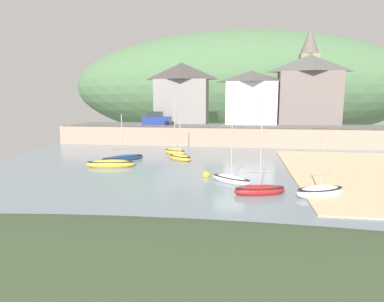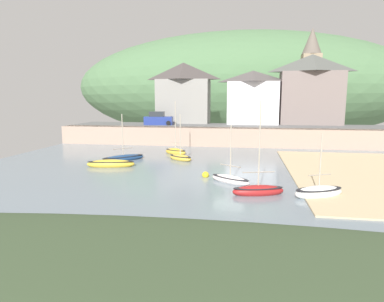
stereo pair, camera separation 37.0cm
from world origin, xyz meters
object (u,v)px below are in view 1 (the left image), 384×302
sailboat_white_hull (231,179)px  motorboat_with_cabin (175,151)px  waterfront_building_centre (251,97)px  parked_car_near_slipway (157,119)px  fishing_boat_green (180,157)px  mooring_buoy (206,175)px  waterfront_building_left (182,92)px  waterfront_building_right (309,89)px  dinghy_open_wooden (111,164)px  church_with_spire (308,75)px  sailboat_far_left (260,190)px  sailboat_blue_trim (320,192)px  sailboat_nearest_shore (123,158)px

sailboat_white_hull → motorboat_with_cabin: motorboat_with_cabin is taller
waterfront_building_centre → parked_car_near_slipway: (-13.67, -4.50, -3.24)m
sailboat_white_hull → motorboat_with_cabin: 13.74m
parked_car_near_slipway → motorboat_with_cabin: bearing=-70.4°
fishing_boat_green → mooring_buoy: (3.44, -7.04, -0.09)m
waterfront_building_left → waterfront_building_centre: (10.71, 0.00, -0.71)m
fishing_boat_green → parked_car_near_slipway: (-6.16, 14.50, 2.95)m
waterfront_building_right → dinghy_open_wooden: size_ratio=2.24×
church_with_spire → waterfront_building_centre: bearing=-155.9°
dinghy_open_wooden → parked_car_near_slipway: bearing=80.2°
sailboat_far_left → waterfront_building_left: bearing=93.5°
motorboat_with_cabin → mooring_buoy: bearing=-37.1°
sailboat_blue_trim → sailboat_nearest_shore: sailboat_nearest_shore is taller
waterfront_building_right → sailboat_white_hull: size_ratio=2.28×
waterfront_building_left → waterfront_building_centre: bearing=0.0°
sailboat_white_hull → fishing_boat_green: fishing_boat_green is taller
waterfront_building_centre → waterfront_building_right: size_ratio=0.78×
waterfront_building_left → mooring_buoy: bearing=-75.7°
church_with_spire → sailboat_nearest_shore: 34.19m
sailboat_nearest_shore → waterfront_building_left: bearing=37.1°
dinghy_open_wooden → motorboat_with_cabin: motorboat_with_cabin is taller
dinghy_open_wooden → mooring_buoy: size_ratio=8.17×
waterfront_building_left → sailboat_far_left: size_ratio=1.47×
parked_car_near_slipway → sailboat_blue_trim: bearing=-60.3°
sailboat_white_hull → sailboat_blue_trim: (5.79, -2.72, 0.05)m
sailboat_white_hull → church_with_spire: bearing=105.1°
waterfront_building_right → sailboat_blue_trim: 31.40m
sailboat_far_left → mooring_buoy: bearing=117.2°
sailboat_nearest_shore → fishing_boat_green: bearing=-34.7°
waterfront_building_centre → church_with_spire: (8.96, 4.00, 3.51)m
waterfront_building_right → parked_car_near_slipway: 22.98m
church_with_spire → fishing_boat_green: size_ratio=3.03×
parked_car_near_slipway → mooring_buoy: size_ratio=7.59×
church_with_spire → mooring_buoy: size_ratio=26.45×
sailboat_far_left → fishing_boat_green: (-7.43, 11.32, -0.04)m
motorboat_with_cabin → waterfront_building_left: bearing=126.1°
waterfront_building_centre → sailboat_nearest_shore: bearing=-123.3°
dinghy_open_wooden → sailboat_blue_trim: (16.96, -6.80, 0.02)m
church_with_spire → sailboat_nearest_shore: church_with_spire is taller
sailboat_white_hull → sailboat_blue_trim: size_ratio=1.04×
sailboat_white_hull → sailboat_nearest_shore: size_ratio=0.92×
church_with_spire → sailboat_far_left: size_ratio=2.33×
waterfront_building_right → sailboat_nearest_shore: size_ratio=2.10×
sailboat_blue_trim → sailboat_nearest_shore: 19.75m
church_with_spire → sailboat_far_left: bearing=-104.7°
sailboat_white_hull → waterfront_building_centre: bearing=120.2°
waterfront_building_right → mooring_buoy: 29.83m
waterfront_building_right → mooring_buoy: size_ratio=18.32×
waterfront_building_right → mooring_buoy: bearing=-115.7°
waterfront_building_left → church_with_spire: 20.27m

